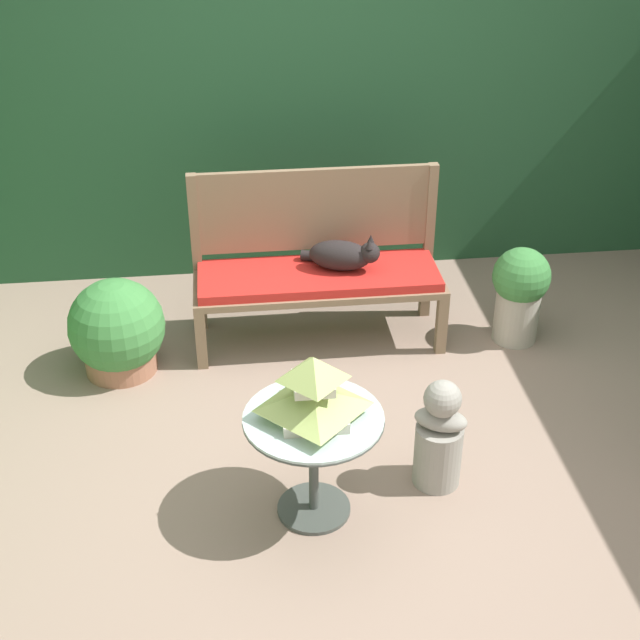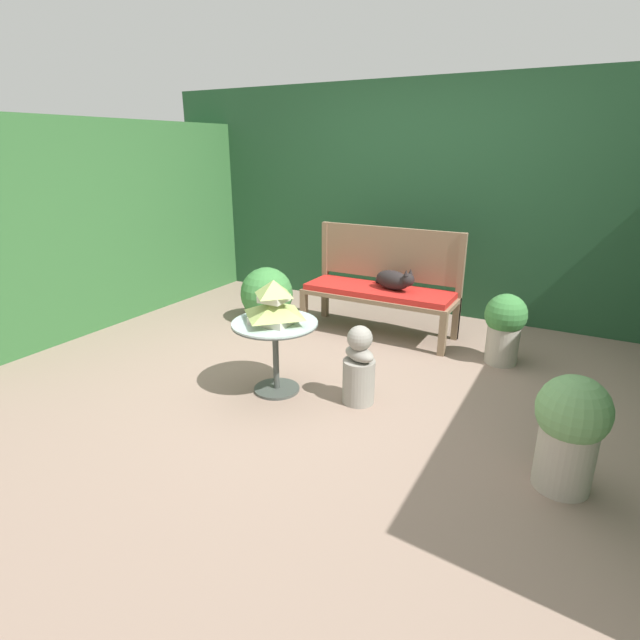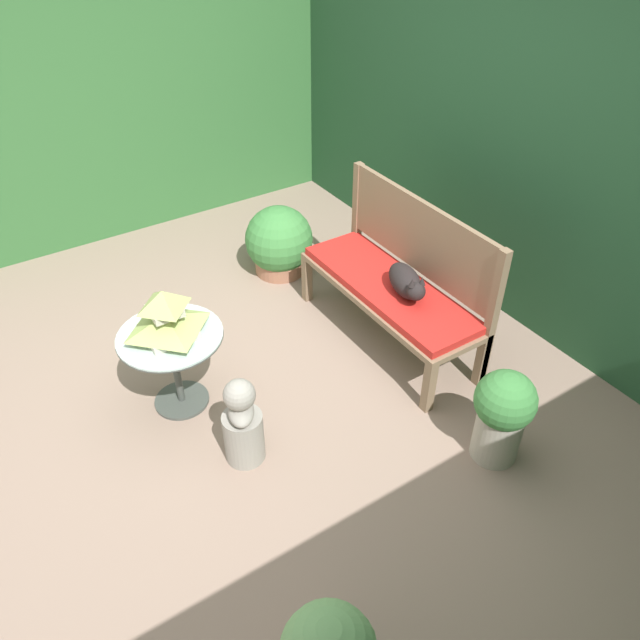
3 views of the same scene
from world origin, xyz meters
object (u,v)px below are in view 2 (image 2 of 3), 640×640
(patio_table, at_px, (275,337))
(pagoda_birdhouse, at_px, (274,305))
(garden_bust, at_px, (359,368))
(garden_bench, at_px, (378,295))
(potted_plant_bench_right, at_px, (267,297))
(potted_plant_path_edge, at_px, (570,428))
(potted_plant_hedge_corner, at_px, (505,325))
(cat, at_px, (394,280))

(patio_table, bearing_deg, pagoda_birdhouse, 90.00)
(garden_bust, bearing_deg, garden_bench, 131.51)
(pagoda_birdhouse, relative_size, potted_plant_bench_right, 0.67)
(patio_table, distance_m, garden_bust, 0.64)
(garden_bench, distance_m, garden_bust, 1.40)
(garden_bust, distance_m, potted_plant_path_edge, 1.38)
(garden_bench, distance_m, potted_plant_hedge_corner, 1.18)
(potted_plant_hedge_corner, bearing_deg, potted_plant_bench_right, -178.47)
(potted_plant_bench_right, distance_m, potted_plant_hedge_corner, 2.33)
(patio_table, xyz_separation_m, pagoda_birdhouse, (0.00, 0.00, 0.25))
(patio_table, distance_m, pagoda_birdhouse, 0.25)
(patio_table, relative_size, garden_bust, 1.08)
(garden_bench, xyz_separation_m, pagoda_birdhouse, (-0.19, -1.46, 0.28))
(garden_bust, xyz_separation_m, potted_plant_hedge_corner, (0.76, 1.20, 0.07))
(garden_bust, bearing_deg, potted_plant_hedge_corner, 81.91)
(potted_plant_bench_right, distance_m, potted_plant_path_edge, 3.26)
(potted_plant_path_edge, bearing_deg, potted_plant_hedge_corner, 110.89)
(cat, height_order, potted_plant_path_edge, cat)
(garden_bust, bearing_deg, potted_plant_path_edge, 10.53)
(pagoda_birdhouse, relative_size, potted_plant_hedge_corner, 0.63)
(garden_bench, bearing_deg, patio_table, -97.40)
(cat, relative_size, garden_bust, 0.78)
(garden_bench, distance_m, cat, 0.21)
(garden_bench, distance_m, patio_table, 1.47)
(potted_plant_path_edge, height_order, potted_plant_hedge_corner, potted_plant_path_edge)
(garden_bench, distance_m, potted_plant_bench_right, 1.18)
(cat, distance_m, potted_plant_bench_right, 1.35)
(garden_bench, xyz_separation_m, potted_plant_bench_right, (-1.15, -0.19, -0.14))
(pagoda_birdhouse, bearing_deg, garden_bust, 12.55)
(cat, height_order, garden_bust, cat)
(garden_bench, bearing_deg, potted_plant_hedge_corner, -6.23)
(potted_plant_path_edge, bearing_deg, potted_plant_bench_right, 153.29)
(cat, bearing_deg, potted_plant_hedge_corner, 8.83)
(patio_table, bearing_deg, potted_plant_hedge_corner, 44.42)
(garden_bust, bearing_deg, patio_table, -143.29)
(garden_bench, height_order, potted_plant_bench_right, potted_plant_bench_right)
(patio_table, xyz_separation_m, potted_plant_path_edge, (1.94, -0.19, -0.07))
(pagoda_birdhouse, bearing_deg, potted_plant_bench_right, 127.14)
(cat, bearing_deg, pagoda_birdhouse, -85.66)
(cat, relative_size, patio_table, 0.72)
(patio_table, bearing_deg, potted_plant_path_edge, -5.60)
(garden_bust, bearing_deg, potted_plant_bench_right, 168.21)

